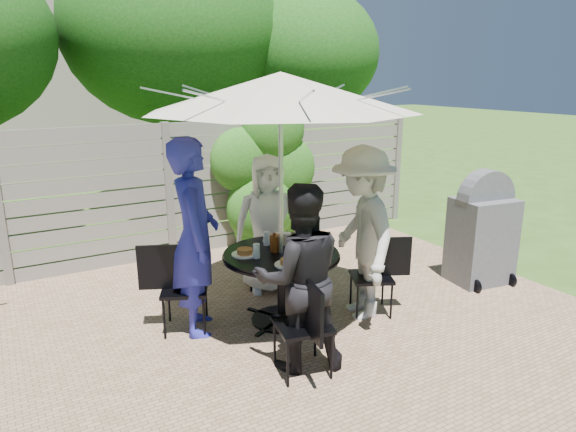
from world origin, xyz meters
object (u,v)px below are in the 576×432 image
person_back (268,224)px  person_right (362,234)px  chair_front (303,345)px  chair_left (184,305)px  glass_back (267,238)px  chair_back (267,263)px  person_front (300,278)px  glass_left (256,251)px  bbq_grill (482,232)px  plate_left (245,253)px  glass_front (297,254)px  syrup_jug (274,244)px  plate_front (288,263)px  plate_back (275,239)px  coffee_cup (287,239)px  chair_right (372,291)px  plate_right (317,248)px  patio_table (281,274)px  person_left (195,238)px  umbrella (281,92)px

person_back → person_right: (0.52, -1.05, 0.09)m
chair_front → chair_left: bearing=38.5°
glass_back → chair_back: bearing=62.7°
glass_back → person_back: bearing=60.8°
person_front → glass_left: size_ratio=11.54×
bbq_grill → plate_left: bearing=-179.4°
chair_left → glass_front: bearing=-8.2°
plate_left → bbq_grill: bearing=-7.8°
chair_back → syrup_jug: bearing=0.9°
person_right → plate_front: (-0.90, -0.07, -0.12)m
plate_back → chair_front: bearing=-108.7°
plate_left → bbq_grill: size_ratio=0.19×
plate_left → coffee_cup: 0.51m
chair_front → person_right: (1.09, 0.65, 0.62)m
chair_front → syrup_jug: bearing=-3.0°
person_back → chair_right: 1.39m
chair_back → glass_front: chair_back is taller
person_back → chair_front: 1.87m
glass_front → plate_right: bearing=26.7°
patio_table → plate_front: 0.44m
chair_left → person_left: 0.70m
bbq_grill → chair_front: bearing=-159.3°
plate_front → person_front: bearing=-108.8°
person_left → plate_right: bearing=-90.0°
person_left → plate_left: bearing=-90.0°
patio_table → coffee_cup: (0.17, 0.18, 0.29)m
person_left → umbrella: bearing=-90.0°
chair_right → glass_front: bearing=23.9°
patio_table → plate_front: bearing=-108.8°
chair_left → plate_right: size_ratio=3.44×
person_back → chair_front: (-0.58, -1.70, -0.53)m
plate_back → plate_left: (-0.46, -0.22, 0.00)m
plate_back → coffee_cup: bearing=-73.2°
person_front → plate_right: bearing=-113.4°
umbrella → person_front: umbrella is taller
chair_front → chair_right: 1.36m
person_back → coffee_cup: size_ratio=13.33×
glass_left → coffee_cup: (0.45, 0.19, -0.01)m
coffee_cup → bbq_grill: bbq_grill is taller
chair_right → plate_right: chair_right is taller
umbrella → syrup_jug: 1.46m
person_front → syrup_jug: bearing=-86.1°
chair_front → glass_left: 1.05m
syrup_jug → coffee_cup: (0.21, 0.11, -0.02)m
umbrella → plate_right: (0.34, -0.12, -1.51)m
plate_right → glass_left: 0.63m
chair_back → chair_front: chair_back is taller
plate_back → bbq_grill: bbq_grill is taller
glass_left → chair_right: bearing=-14.0°
person_back → coffee_cup: bearing=-80.7°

